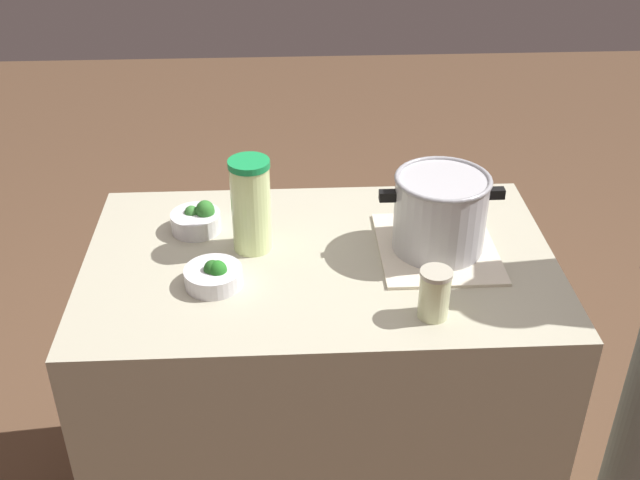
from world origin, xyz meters
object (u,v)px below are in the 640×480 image
cooking_pot (440,211)px  broccoli_bowl_front (214,276)px  mason_jar (434,294)px  broccoli_bowl_center (197,220)px  lemonade_pitcher (251,205)px

cooking_pot → broccoli_bowl_front: cooking_pot is taller
mason_jar → broccoli_bowl_center: (-0.54, 0.38, -0.03)m
broccoli_bowl_front → lemonade_pitcher: bearing=61.2°
cooking_pot → lemonade_pitcher: 0.45m
cooking_pot → mason_jar: (-0.06, -0.26, -0.05)m
lemonade_pitcher → mason_jar: (0.39, -0.29, -0.06)m
mason_jar → broccoli_bowl_center: size_ratio=0.91×
broccoli_bowl_center → lemonade_pitcher: bearing=-32.0°
mason_jar → broccoli_bowl_center: 0.66m
broccoli_bowl_front → broccoli_bowl_center: bearing=103.4°
cooking_pot → mason_jar: size_ratio=2.57×
cooking_pot → lemonade_pitcher: lemonade_pitcher is taller
broccoli_bowl_center → cooking_pot: bearing=-11.6°
cooking_pot → broccoli_bowl_front: 0.56m
lemonade_pitcher → broccoli_bowl_center: bearing=148.0°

